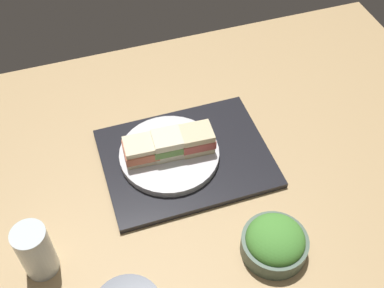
{
  "coord_description": "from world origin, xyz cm",
  "views": [
    {
      "loc": [
        23.09,
        63.13,
        89.16
      ],
      "look_at": [
        0.49,
        -5.68,
        5.0
      ],
      "focal_mm": 46.08,
      "sensor_mm": 36.0,
      "label": 1
    }
  ],
  "objects_px": {
    "sandwich_near": "(197,139)",
    "sandwich_far": "(141,150)",
    "sandwich_plate": "(169,154)",
    "salad_bowl": "(275,242)",
    "drinking_glass": "(36,251)",
    "sandwich_middle": "(169,144)"
  },
  "relations": [
    {
      "from": "sandwich_middle",
      "to": "salad_bowl",
      "type": "xyz_separation_m",
      "value": [
        -0.13,
        0.29,
        -0.03
      ]
    },
    {
      "from": "sandwich_middle",
      "to": "salad_bowl",
      "type": "distance_m",
      "value": 0.32
    },
    {
      "from": "sandwich_middle",
      "to": "salad_bowl",
      "type": "height_order",
      "value": "sandwich_middle"
    },
    {
      "from": "sandwich_plate",
      "to": "sandwich_far",
      "type": "xyz_separation_m",
      "value": [
        0.06,
        -0.01,
        0.03
      ]
    },
    {
      "from": "sandwich_far",
      "to": "salad_bowl",
      "type": "distance_m",
      "value": 0.35
    },
    {
      "from": "sandwich_plate",
      "to": "sandwich_middle",
      "type": "relative_size",
      "value": 2.9
    },
    {
      "from": "sandwich_plate",
      "to": "sandwich_middle",
      "type": "distance_m",
      "value": 0.04
    },
    {
      "from": "sandwich_near",
      "to": "sandwich_far",
      "type": "relative_size",
      "value": 1.0
    },
    {
      "from": "sandwich_near",
      "to": "sandwich_far",
      "type": "height_order",
      "value": "sandwich_near"
    },
    {
      "from": "drinking_glass",
      "to": "sandwich_middle",
      "type": "bearing_deg",
      "value": -150.22
    },
    {
      "from": "sandwich_plate",
      "to": "drinking_glass",
      "type": "distance_m",
      "value": 0.36
    },
    {
      "from": "salad_bowl",
      "to": "drinking_glass",
      "type": "bearing_deg",
      "value": -13.64
    },
    {
      "from": "salad_bowl",
      "to": "sandwich_far",
      "type": "bearing_deg",
      "value": -56.14
    },
    {
      "from": "sandwich_near",
      "to": "salad_bowl",
      "type": "relative_size",
      "value": 0.58
    },
    {
      "from": "sandwich_plate",
      "to": "drinking_glass",
      "type": "relative_size",
      "value": 1.82
    },
    {
      "from": "sandwich_plate",
      "to": "salad_bowl",
      "type": "bearing_deg",
      "value": 114.71
    },
    {
      "from": "sandwich_plate",
      "to": "sandwich_near",
      "type": "distance_m",
      "value": 0.07
    },
    {
      "from": "sandwich_near",
      "to": "drinking_glass",
      "type": "height_order",
      "value": "drinking_glass"
    },
    {
      "from": "sandwich_plate",
      "to": "sandwich_middle",
      "type": "height_order",
      "value": "sandwich_middle"
    },
    {
      "from": "drinking_glass",
      "to": "sandwich_far",
      "type": "bearing_deg",
      "value": -143.47
    },
    {
      "from": "drinking_glass",
      "to": "salad_bowl",
      "type": "bearing_deg",
      "value": 166.36
    },
    {
      "from": "sandwich_near",
      "to": "salad_bowl",
      "type": "bearing_deg",
      "value": 103.57
    }
  ]
}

